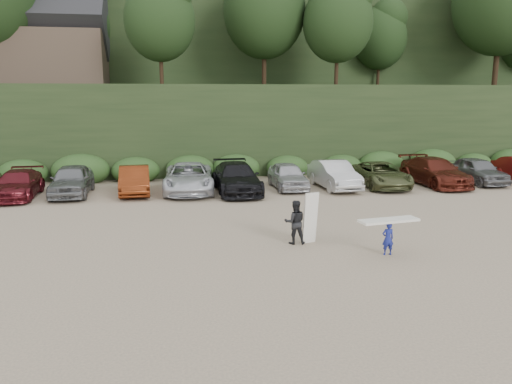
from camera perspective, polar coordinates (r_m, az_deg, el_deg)
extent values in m
plane|color=tan|center=(18.40, 0.80, -5.77)|extent=(120.00, 120.00, 0.00)
cube|color=black|center=(39.53, -4.92, 7.63)|extent=(80.00, 14.00, 6.00)
cube|color=black|center=(57.48, -6.50, 13.63)|extent=(90.00, 30.00, 16.00)
ellipsoid|color=black|center=(39.87, -5.12, 19.18)|extent=(66.00, 12.00, 10.00)
cube|color=#2B491E|center=(32.29, -4.75, 2.59)|extent=(46.20, 2.00, 1.20)
cube|color=brown|center=(42.36, -22.18, 13.87)|extent=(8.00, 6.00, 4.00)
imported|color=#5C151C|center=(28.99, -25.56, 0.79)|extent=(2.15, 4.95, 1.42)
imported|color=slate|center=(28.54, -20.31, 1.28)|extent=(2.02, 4.86, 1.65)
imported|color=maroon|center=(28.01, -13.73, 1.32)|extent=(1.87, 4.64, 1.50)
imported|color=silver|center=(27.91, -7.71, 1.62)|extent=(2.92, 5.90, 1.61)
imported|color=black|center=(27.55, -2.25, 1.62)|extent=(2.47, 5.70, 1.63)
imported|color=#B5B6BA|center=(28.79, 3.65, 1.88)|extent=(1.83, 4.42, 1.50)
imported|color=silver|center=(29.11, 8.90, 1.96)|extent=(1.98, 4.94, 1.60)
imported|color=#545B34|center=(30.19, 14.09, 1.93)|extent=(2.51, 5.23, 1.44)
imported|color=#591E14|center=(31.66, 19.76, 2.20)|extent=(2.56, 5.71, 1.62)
imported|color=slate|center=(33.39, 23.96, 2.28)|extent=(1.95, 4.65, 1.57)
imported|color=navy|center=(17.44, 14.84, -5.17)|extent=(0.41, 0.27, 1.13)
cube|color=white|center=(17.27, 14.94, -3.15)|extent=(2.13, 0.87, 0.08)
imported|color=black|center=(18.10, 4.47, -3.45)|extent=(0.84, 0.68, 1.61)
cube|color=silver|center=(18.15, 6.23, -2.97)|extent=(0.58, 0.40, 1.89)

